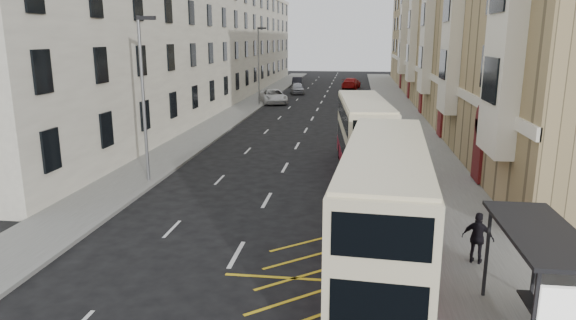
# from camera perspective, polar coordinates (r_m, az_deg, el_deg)

# --- Properties ---
(ground) EXTENTS (200.00, 200.00, 0.00)m
(ground) POSITION_cam_1_polar(r_m,az_deg,el_deg) (14.34, -9.56, -16.78)
(ground) COLOR black
(ground) RESTS_ON ground
(pavement_right) EXTENTS (4.00, 120.00, 0.15)m
(pavement_right) POSITION_cam_1_polar(r_m,az_deg,el_deg) (42.59, 13.05, 3.56)
(pavement_right) COLOR slate
(pavement_right) RESTS_ON ground
(pavement_left) EXTENTS (3.00, 120.00, 0.15)m
(pavement_left) POSITION_cam_1_polar(r_m,az_deg,el_deg) (43.89, -7.57, 4.08)
(pavement_left) COLOR slate
(pavement_left) RESTS_ON ground
(kerb_right) EXTENTS (0.25, 120.00, 0.15)m
(kerb_right) POSITION_cam_1_polar(r_m,az_deg,el_deg) (42.44, 10.36, 3.66)
(kerb_right) COLOR gray
(kerb_right) RESTS_ON ground
(kerb_left) EXTENTS (0.25, 120.00, 0.15)m
(kerb_left) POSITION_cam_1_polar(r_m,az_deg,el_deg) (43.52, -5.65, 4.06)
(kerb_left) COLOR gray
(kerb_left) RESTS_ON ground
(road_markings) EXTENTS (10.00, 110.00, 0.01)m
(road_markings) POSITION_cam_1_polar(r_m,az_deg,el_deg) (57.37, 3.67, 6.31)
(road_markings) COLOR silver
(road_markings) RESTS_ON ground
(terrace_right) EXTENTS (10.75, 79.00, 15.25)m
(terrace_right) POSITION_cam_1_polar(r_m,az_deg,el_deg) (58.21, 18.99, 13.15)
(terrace_right) COLOR tan
(terrace_right) RESTS_ON ground
(terrace_left) EXTENTS (9.18, 79.00, 13.25)m
(terrace_left) POSITION_cam_1_polar(r_m,az_deg,el_deg) (59.84, -9.47, 12.71)
(terrace_left) COLOR #ECE7CE
(terrace_left) RESTS_ON ground
(bus_shelter) EXTENTS (1.65, 4.25, 2.70)m
(bus_shelter) POSITION_cam_1_polar(r_m,az_deg,el_deg) (13.25, 27.14, -10.48)
(bus_shelter) COLOR black
(bus_shelter) RESTS_ON pavement_right
(guard_railing) EXTENTS (0.06, 6.56, 1.01)m
(guard_railing) POSITION_cam_1_polar(r_m,az_deg,el_deg) (18.80, 14.49, -6.61)
(guard_railing) COLOR #BE0116
(guard_railing) RESTS_ON pavement_right
(street_lamp_near) EXTENTS (0.93, 0.18, 8.00)m
(street_lamp_near) POSITION_cam_1_polar(r_m,az_deg,el_deg) (26.01, -15.73, 7.39)
(street_lamp_near) COLOR gray
(street_lamp_near) RESTS_ON pavement_left
(street_lamp_far) EXTENTS (0.93, 0.18, 8.00)m
(street_lamp_far) POSITION_cam_1_polar(r_m,az_deg,el_deg) (54.81, -3.24, 10.84)
(street_lamp_far) COLOR gray
(street_lamp_far) RESTS_ON pavement_left
(double_decker_front) EXTENTS (3.07, 10.50, 4.14)m
(double_decker_front) POSITION_cam_1_polar(r_m,az_deg,el_deg) (15.70, 10.59, -5.61)
(double_decker_front) COLOR beige
(double_decker_front) RESTS_ON ground
(double_decker_rear) EXTENTS (3.11, 10.12, 3.98)m
(double_decker_rear) POSITION_cam_1_polar(r_m,az_deg,el_deg) (27.82, 8.35, 2.69)
(double_decker_rear) COLOR beige
(double_decker_rear) RESTS_ON ground
(pedestrian_mid) EXTENTS (0.80, 0.66, 1.54)m
(pedestrian_mid) POSITION_cam_1_polar(r_m,az_deg,el_deg) (13.62, 27.04, -15.48)
(pedestrian_mid) COLOR black
(pedestrian_mid) RESTS_ON pavement_right
(pedestrian_far) EXTENTS (1.06, 0.75, 1.68)m
(pedestrian_far) POSITION_cam_1_polar(r_m,az_deg,el_deg) (17.49, 20.35, -8.13)
(pedestrian_far) COLOR black
(pedestrian_far) RESTS_ON pavement_right
(white_van) EXTENTS (4.09, 6.03, 1.53)m
(white_van) POSITION_cam_1_polar(r_m,az_deg,el_deg) (57.18, -1.62, 7.08)
(white_van) COLOR white
(white_van) RESTS_ON ground
(car_silver) EXTENTS (2.36, 4.45, 1.44)m
(car_silver) POSITION_cam_1_polar(r_m,az_deg,el_deg) (66.94, 1.04, 7.99)
(car_silver) COLOR #9A9CA2
(car_silver) RESTS_ON ground
(car_dark) EXTENTS (1.71, 4.14, 1.33)m
(car_dark) POSITION_cam_1_polar(r_m,az_deg,el_deg) (77.35, 1.03, 8.70)
(car_dark) COLOR black
(car_dark) RESTS_ON ground
(car_red) EXTENTS (2.87, 5.53, 1.53)m
(car_red) POSITION_cam_1_polar(r_m,az_deg,el_deg) (74.21, 7.04, 8.47)
(car_red) COLOR #AC0E0D
(car_red) RESTS_ON ground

